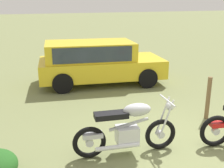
# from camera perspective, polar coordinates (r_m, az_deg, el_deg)

# --- Properties ---
(ground_plane) EXTENTS (120.00, 120.00, 0.00)m
(ground_plane) POSITION_cam_1_polar(r_m,az_deg,el_deg) (5.68, 16.29, -12.61)
(ground_plane) COLOR olive
(motorcycle_silver) EXTENTS (1.96, 0.68, 1.02)m
(motorcycle_silver) POSITION_cam_1_polar(r_m,az_deg,el_deg) (5.08, 3.25, -9.36)
(motorcycle_silver) COLOR black
(motorcycle_silver) RESTS_ON ground
(car_yellow) EXTENTS (4.40, 2.62, 1.43)m
(car_yellow) POSITION_cam_1_polar(r_m,az_deg,el_deg) (9.32, -3.40, 5.13)
(car_yellow) COLOR gold
(car_yellow) RESTS_ON ground
(fence_post_wooden) EXTENTS (0.10, 0.10, 1.04)m
(fence_post_wooden) POSITION_cam_1_polar(r_m,az_deg,el_deg) (6.91, 19.36, -2.78)
(fence_post_wooden) COLOR brown
(fence_post_wooden) RESTS_ON ground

